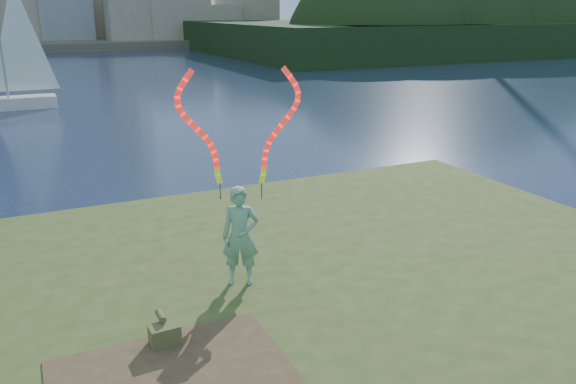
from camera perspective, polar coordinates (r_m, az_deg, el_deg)
ground at (r=11.48m, az=-4.05°, el=-11.15°), size 320.00×320.00×0.00m
grassy_knoll at (r=9.50m, az=1.14°, el=-15.50°), size 20.00×18.00×0.80m
far_shore at (r=104.56m, az=-24.00°, el=13.80°), size 320.00×40.00×1.20m
wooded_hill at (r=93.92m, az=17.57°, el=13.91°), size 78.00×50.00×63.00m
woman_with_ribbons at (r=9.98m, az=-4.89°, el=-1.93°), size 1.96×0.89×4.19m
canvas_bag at (r=8.85m, az=-12.45°, el=-13.86°), size 0.45×0.51×0.42m
sailboat at (r=37.15m, az=-26.27°, el=9.80°), size 5.53×1.75×8.38m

